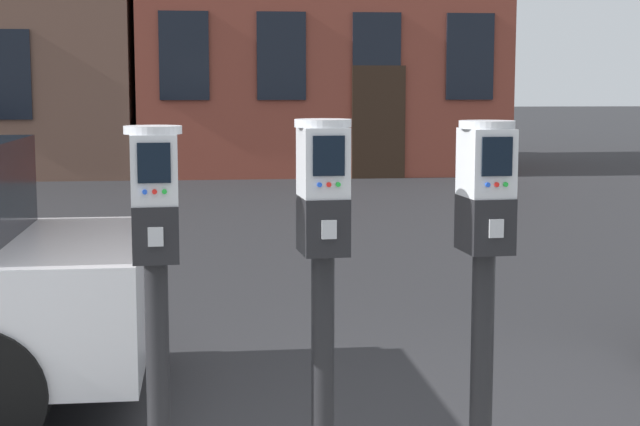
{
  "coord_description": "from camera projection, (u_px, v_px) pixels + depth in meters",
  "views": [
    {
      "loc": [
        -0.16,
        -3.89,
        1.71
      ],
      "look_at": [
        0.26,
        -0.08,
        1.22
      ],
      "focal_mm": 55.46,
      "sensor_mm": 36.0,
      "label": 1
    }
  ],
  "objects": [
    {
      "name": "parking_meter_twin_adjacent",
      "position": [
        323.0,
        237.0,
        3.78
      ],
      "size": [
        0.23,
        0.26,
        1.45
      ],
      "rotation": [
        0.0,
        0.0,
        -1.5
      ],
      "color": "black",
      "rests_on": "sidewalk_slab"
    },
    {
      "name": "parking_meter_end_of_row",
      "position": [
        485.0,
        236.0,
        3.85
      ],
      "size": [
        0.23,
        0.26,
        1.44
      ],
      "rotation": [
        0.0,
        0.0,
        -1.5
      ],
      "color": "black",
      "rests_on": "sidewalk_slab"
    },
    {
      "name": "parking_meter_near_kerb",
      "position": [
        155.0,
        244.0,
        3.71
      ],
      "size": [
        0.23,
        0.26,
        1.43
      ],
      "rotation": [
        0.0,
        0.0,
        -1.5
      ],
      "color": "black",
      "rests_on": "sidewalk_slab"
    }
  ]
}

